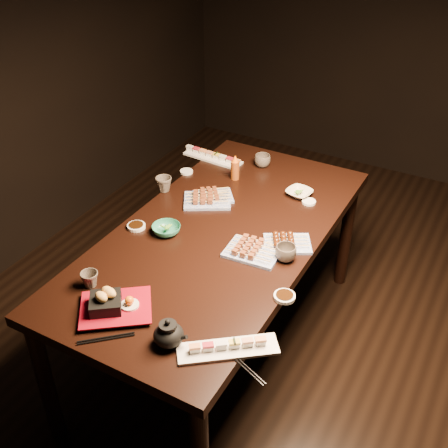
{
  "coord_description": "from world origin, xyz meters",
  "views": [
    {
      "loc": [
        0.6,
        -1.82,
        2.27
      ],
      "look_at": [
        -0.47,
        0.11,
        0.77
      ],
      "focal_mm": 45.0,
      "sensor_mm": 36.0,
      "label": 1
    }
  ],
  "objects_px": {
    "edamame_bowl_green": "(166,229)",
    "teacup_far_left": "(164,184)",
    "teacup_near_left": "(90,279)",
    "teacup_mid_right": "(286,253)",
    "teacup_far_right": "(262,161)",
    "teapot": "(168,332)",
    "sushi_platter_near": "(228,346)",
    "yakitori_plate_right": "(253,248)",
    "dining_table": "(219,293)",
    "condiment_bottle": "(235,167)",
    "yakitori_plate_left": "(213,194)",
    "tempura_tray": "(115,301)",
    "yakitori_plate_center": "(207,197)",
    "sushi_platter_far": "(213,156)",
    "edamame_bowl_cream": "(299,193)"
  },
  "relations": [
    {
      "from": "edamame_bowl_green",
      "to": "teacup_far_left",
      "type": "xyz_separation_m",
      "value": [
        -0.23,
        0.32,
        0.02
      ]
    },
    {
      "from": "teacup_near_left",
      "to": "teacup_mid_right",
      "type": "relative_size",
      "value": 0.79
    },
    {
      "from": "teacup_mid_right",
      "to": "teacup_far_right",
      "type": "bearing_deg",
      "value": 122.45
    },
    {
      "from": "teacup_far_left",
      "to": "teapot",
      "type": "relative_size",
      "value": 0.65
    },
    {
      "from": "edamame_bowl_green",
      "to": "teacup_far_left",
      "type": "relative_size",
      "value": 1.57
    },
    {
      "from": "sushi_platter_near",
      "to": "yakitori_plate_right",
      "type": "distance_m",
      "value": 0.59
    },
    {
      "from": "yakitori_plate_right",
      "to": "teacup_mid_right",
      "type": "relative_size",
      "value": 2.57
    },
    {
      "from": "dining_table",
      "to": "teapot",
      "type": "xyz_separation_m",
      "value": [
        0.19,
        -0.71,
        0.43
      ]
    },
    {
      "from": "teapot",
      "to": "condiment_bottle",
      "type": "xyz_separation_m",
      "value": [
        -0.37,
        1.2,
        0.01
      ]
    },
    {
      "from": "yakitori_plate_left",
      "to": "tempura_tray",
      "type": "xyz_separation_m",
      "value": [
        0.09,
        -0.92,
        0.03
      ]
    },
    {
      "from": "dining_table",
      "to": "teacup_mid_right",
      "type": "height_order",
      "value": "teacup_mid_right"
    },
    {
      "from": "teacup_far_right",
      "to": "edamame_bowl_green",
      "type": "bearing_deg",
      "value": -97.38
    },
    {
      "from": "yakitori_plate_center",
      "to": "teacup_near_left",
      "type": "xyz_separation_m",
      "value": [
        -0.09,
        -0.8,
        0.0
      ]
    },
    {
      "from": "sushi_platter_far",
      "to": "teapot",
      "type": "bearing_deg",
      "value": 117.43
    },
    {
      "from": "sushi_platter_near",
      "to": "tempura_tray",
      "type": "height_order",
      "value": "tempura_tray"
    },
    {
      "from": "sushi_platter_far",
      "to": "teacup_near_left",
      "type": "height_order",
      "value": "teacup_near_left"
    },
    {
      "from": "dining_table",
      "to": "yakitori_plate_right",
      "type": "bearing_deg",
      "value": -29.85
    },
    {
      "from": "teacup_far_right",
      "to": "yakitori_plate_center",
      "type": "bearing_deg",
      "value": -99.33
    },
    {
      "from": "yakitori_plate_right",
      "to": "condiment_bottle",
      "type": "distance_m",
      "value": 0.68
    },
    {
      "from": "edamame_bowl_cream",
      "to": "yakitori_plate_center",
      "type": "bearing_deg",
      "value": -143.54
    },
    {
      "from": "yakitori_plate_right",
      "to": "tempura_tray",
      "type": "bearing_deg",
      "value": -120.82
    },
    {
      "from": "tempura_tray",
      "to": "teacup_mid_right",
      "type": "height_order",
      "value": "tempura_tray"
    },
    {
      "from": "yakitori_plate_left",
      "to": "teapot",
      "type": "relative_size",
      "value": 1.49
    },
    {
      "from": "teacup_mid_right",
      "to": "condiment_bottle",
      "type": "xyz_separation_m",
      "value": [
        -0.54,
        0.53,
        0.03
      ]
    },
    {
      "from": "teacup_near_left",
      "to": "teacup_far_left",
      "type": "xyz_separation_m",
      "value": [
        -0.17,
        0.79,
        0.01
      ]
    },
    {
      "from": "teacup_far_right",
      "to": "teacup_far_left",
      "type": "bearing_deg",
      "value": -123.92
    },
    {
      "from": "edamame_bowl_cream",
      "to": "teacup_far_right",
      "type": "bearing_deg",
      "value": 147.34
    },
    {
      "from": "teacup_mid_right",
      "to": "yakitori_plate_right",
      "type": "bearing_deg",
      "value": -169.0
    },
    {
      "from": "tempura_tray",
      "to": "sushi_platter_near",
      "type": "bearing_deg",
      "value": -33.06
    },
    {
      "from": "yakitori_plate_center",
      "to": "sushi_platter_far",
      "type": "bearing_deg",
      "value": 86.18
    },
    {
      "from": "dining_table",
      "to": "yakitori_plate_left",
      "type": "bearing_deg",
      "value": 112.56
    },
    {
      "from": "sushi_platter_far",
      "to": "tempura_tray",
      "type": "height_order",
      "value": "tempura_tray"
    },
    {
      "from": "sushi_platter_near",
      "to": "teacup_near_left",
      "type": "height_order",
      "value": "teacup_near_left"
    },
    {
      "from": "yakitori_plate_center",
      "to": "edamame_bowl_cream",
      "type": "distance_m",
      "value": 0.48
    },
    {
      "from": "dining_table",
      "to": "tempura_tray",
      "type": "xyz_separation_m",
      "value": [
        -0.09,
        -0.66,
        0.43
      ]
    },
    {
      "from": "yakitori_plate_right",
      "to": "condiment_bottle",
      "type": "relative_size",
      "value": 1.69
    },
    {
      "from": "sushi_platter_near",
      "to": "teacup_near_left",
      "type": "xyz_separation_m",
      "value": [
        -0.67,
        0.04,
        0.01
      ]
    },
    {
      "from": "teacup_far_left",
      "to": "teacup_far_right",
      "type": "distance_m",
      "value": 0.6
    },
    {
      "from": "edamame_bowl_cream",
      "to": "condiment_bottle",
      "type": "height_order",
      "value": "condiment_bottle"
    },
    {
      "from": "yakitori_plate_right",
      "to": "teacup_near_left",
      "type": "xyz_separation_m",
      "value": [
        -0.49,
        -0.53,
        0.0
      ]
    },
    {
      "from": "yakitori_plate_left",
      "to": "teacup_near_left",
      "type": "height_order",
      "value": "teacup_near_left"
    },
    {
      "from": "yakitori_plate_right",
      "to": "edamame_bowl_cream",
      "type": "bearing_deg",
      "value": 87.27
    },
    {
      "from": "edamame_bowl_cream",
      "to": "teacup_near_left",
      "type": "relative_size",
      "value": 1.75
    },
    {
      "from": "teacup_far_right",
      "to": "condiment_bottle",
      "type": "relative_size",
      "value": 0.64
    },
    {
      "from": "dining_table",
      "to": "edamame_bowl_cream",
      "type": "relative_size",
      "value": 13.9
    },
    {
      "from": "dining_table",
      "to": "edamame_bowl_green",
      "type": "relative_size",
      "value": 13.38
    },
    {
      "from": "tempura_tray",
      "to": "teacup_far_right",
      "type": "distance_m",
      "value": 1.36
    },
    {
      "from": "teacup_far_left",
      "to": "sushi_platter_near",
      "type": "bearing_deg",
      "value": -44.7
    },
    {
      "from": "sushi_platter_near",
      "to": "edamame_bowl_cream",
      "type": "bearing_deg",
      "value": 62.16
    },
    {
      "from": "edamame_bowl_cream",
      "to": "teacup_far_right",
      "type": "xyz_separation_m",
      "value": [
        -0.31,
        0.2,
        0.02
      ]
    }
  ]
}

